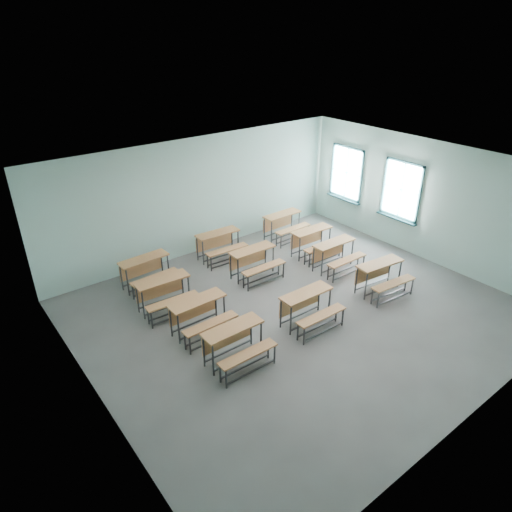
# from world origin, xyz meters

# --- Properties ---
(room) EXTENTS (9.04, 8.04, 3.24)m
(room) POSITION_xyz_m (0.08, 0.03, 1.60)
(room) COLOR slate
(room) RESTS_ON ground
(desk_unit_r0c0) EXTENTS (1.21, 0.81, 0.75)m
(desk_unit_r0c0) POSITION_xyz_m (-2.08, -0.54, 0.51)
(desk_unit_r0c0) COLOR #A4693B
(desk_unit_r0c0) RESTS_ON ground
(desk_unit_r0c1) EXTENTS (1.22, 0.83, 0.75)m
(desk_unit_r0c1) POSITION_xyz_m (-0.15, -0.49, 0.51)
(desk_unit_r0c1) COLOR #A4693B
(desk_unit_r0c1) RESTS_ON ground
(desk_unit_r0c2) EXTENTS (1.28, 0.93, 0.75)m
(desk_unit_r0c2) POSITION_xyz_m (2.13, -0.59, 0.51)
(desk_unit_r0c2) COLOR #A4693B
(desk_unit_r0c2) RESTS_ON ground
(desk_unit_r1c0) EXTENTS (1.21, 0.82, 0.75)m
(desk_unit_r1c0) POSITION_xyz_m (-2.11, 0.67, 0.51)
(desk_unit_r1c0) COLOR #A4693B
(desk_unit_r1c0) RESTS_ON ground
(desk_unit_r1c2) EXTENTS (1.21, 0.82, 0.75)m
(desk_unit_r1c2) POSITION_xyz_m (2.11, 0.86, 0.51)
(desk_unit_r1c2) COLOR #A4693B
(desk_unit_r1c2) RESTS_ON ground
(desk_unit_r2c0) EXTENTS (1.24, 0.87, 0.75)m
(desk_unit_r2c0) POSITION_xyz_m (-2.29, 1.87, 0.51)
(desk_unit_r2c0) COLOR #A4693B
(desk_unit_r2c0) RESTS_ON ground
(desk_unit_r2c1) EXTENTS (1.22, 0.82, 0.75)m
(desk_unit_r2c1) POSITION_xyz_m (0.20, 1.84, 0.51)
(desk_unit_r2c1) COLOR #A4693B
(desk_unit_r2c1) RESTS_ON ground
(desk_unit_r2c2) EXTENTS (1.23, 0.85, 0.75)m
(desk_unit_r2c2) POSITION_xyz_m (2.21, 1.79, 0.51)
(desk_unit_r2c2) COLOR #A4693B
(desk_unit_r2c2) RESTS_ON ground
(desk_unit_r3c0) EXTENTS (1.24, 0.87, 0.75)m
(desk_unit_r3c0) POSITION_xyz_m (-2.16, 3.04, 0.51)
(desk_unit_r3c0) COLOR #A4693B
(desk_unit_r3c0) RESTS_ON ground
(desk_unit_r3c1) EXTENTS (1.24, 0.87, 0.75)m
(desk_unit_r3c1) POSITION_xyz_m (0.06, 3.20, 0.51)
(desk_unit_r3c1) COLOR #A4693B
(desk_unit_r3c1) RESTS_ON ground
(desk_unit_r3c2) EXTENTS (1.22, 0.83, 0.75)m
(desk_unit_r3c2) POSITION_xyz_m (2.32, 3.15, 0.51)
(desk_unit_r3c2) COLOR #A4693B
(desk_unit_r3c2) RESTS_ON ground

